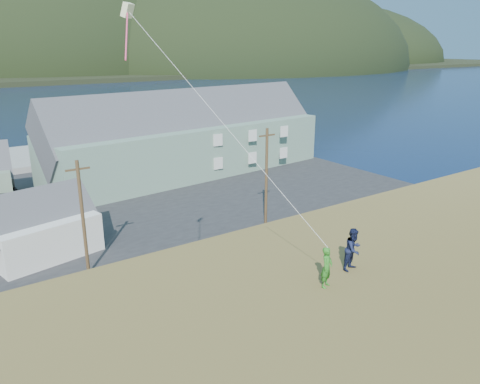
% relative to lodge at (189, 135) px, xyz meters
% --- Properties ---
extents(ground, '(900.00, 900.00, 0.00)m').
position_rel_lodge_xyz_m(ground, '(-17.36, -21.80, -4.83)').
color(ground, '#0A1638').
rests_on(ground, ground).
extents(grass_strip, '(110.00, 8.00, 0.10)m').
position_rel_lodge_xyz_m(grass_strip, '(-17.36, -23.80, -4.78)').
color(grass_strip, '#4C3D19').
rests_on(grass_strip, ground).
extents(waterfront_lot, '(72.00, 36.00, 0.12)m').
position_rel_lodge_xyz_m(waterfront_lot, '(-17.36, -4.80, -4.77)').
color(waterfront_lot, '#28282B').
rests_on(waterfront_lot, ground).
extents(far_hills, '(760.00, 265.00, 143.00)m').
position_rel_lodge_xyz_m(far_hills, '(18.23, 257.58, -2.83)').
color(far_hills, black).
rests_on(far_hills, ground).
extents(lodge, '(36.49, 13.28, 12.56)m').
position_rel_lodge_xyz_m(lodge, '(0.00, 0.00, 0.00)').
color(lodge, gray).
rests_on(lodge, waterfront_lot).
extents(shed_white, '(8.81, 6.73, 6.31)m').
position_rel_lodge_xyz_m(shed_white, '(-21.15, -15.04, -2.40)').
color(shed_white, white).
rests_on(shed_white, waterfront_lot).
extents(utility_poles, '(30.42, 0.24, 8.77)m').
position_rel_lodge_xyz_m(utility_poles, '(-18.68, -20.30, -0.48)').
color(utility_poles, '#47331E').
rests_on(utility_poles, waterfront_lot).
extents(kite_flyer_green, '(0.65, 0.55, 1.51)m').
position_rel_lodge_xyz_m(kite_flyer_green, '(-16.36, -40.13, 3.13)').
color(kite_flyer_green, '#297720').
rests_on(kite_flyer_green, hillside).
extents(kite_flyer_navy, '(0.92, 0.78, 1.68)m').
position_rel_lodge_xyz_m(kite_flyer_navy, '(-14.56, -39.73, 3.21)').
color(kite_flyer_navy, '#151B3A').
rests_on(kite_flyer_navy, hillside).
extents(kite_rig, '(2.42, 4.31, 11.91)m').
position_rel_lodge_xyz_m(kite_rig, '(-19.96, -32.49, 11.66)').
color(kite_rig, '#F3F5BA').
rests_on(kite_rig, ground).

